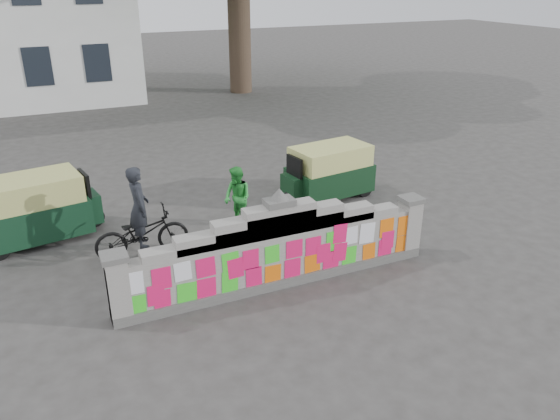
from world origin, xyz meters
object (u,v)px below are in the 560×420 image
(cyclist_rider, at_px, (140,218))
(rickshaw_right, at_px, (328,171))
(cyclist_bike, at_px, (142,233))
(rickshaw_left, at_px, (35,208))
(pedestrian, at_px, (237,198))

(cyclist_rider, distance_m, rickshaw_right, 5.37)
(cyclist_rider, xyz_separation_m, rickshaw_right, (5.22, 1.28, -0.14))
(cyclist_bike, xyz_separation_m, rickshaw_left, (-2.00, 1.73, 0.26))
(pedestrian, distance_m, rickshaw_right, 2.95)
(cyclist_bike, bearing_deg, pedestrian, -76.51)
(cyclist_bike, relative_size, pedestrian, 1.33)
(pedestrian, bearing_deg, cyclist_bike, -94.13)
(cyclist_rider, height_order, rickshaw_right, cyclist_rider)
(cyclist_bike, distance_m, cyclist_rider, 0.36)
(pedestrian, height_order, rickshaw_right, pedestrian)
(rickshaw_right, bearing_deg, cyclist_rider, 5.78)
(cyclist_rider, distance_m, rickshaw_left, 2.65)
(cyclist_bike, bearing_deg, rickshaw_left, 50.18)
(rickshaw_right, bearing_deg, cyclist_bike, 5.78)
(cyclist_rider, bearing_deg, cyclist_bike, 0.00)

